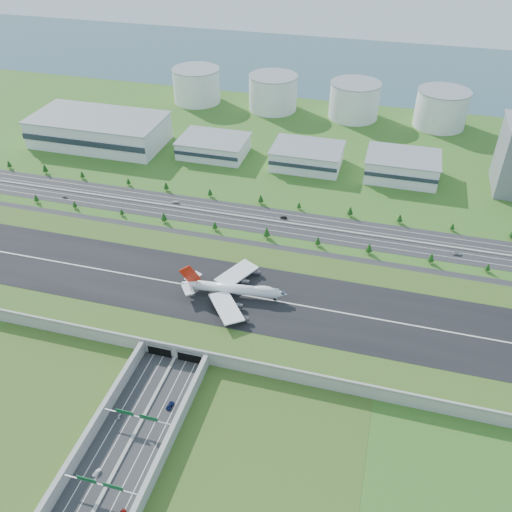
% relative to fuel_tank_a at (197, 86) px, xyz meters
% --- Properties ---
extents(ground, '(1200.00, 1200.00, 0.00)m').
position_rel_fuel_tank_a_xyz_m(ground, '(120.00, -310.00, -17.50)').
color(ground, '#2B581B').
rests_on(ground, ground).
extents(airfield_deck, '(520.00, 100.00, 9.20)m').
position_rel_fuel_tank_a_xyz_m(airfield_deck, '(120.00, -310.09, -13.38)').
color(airfield_deck, gray).
rests_on(airfield_deck, ground).
extents(underpass_road, '(38.80, 120.40, 8.00)m').
position_rel_fuel_tank_a_xyz_m(underpass_road, '(120.00, -409.42, -14.07)').
color(underpass_road, '#28282B').
rests_on(underpass_road, ground).
extents(sign_gantry_near, '(38.70, 0.70, 9.80)m').
position_rel_fuel_tank_a_xyz_m(sign_gantry_near, '(120.00, -405.04, -10.55)').
color(sign_gantry_near, gray).
rests_on(sign_gantry_near, ground).
extents(sign_gantry_far, '(38.70, 0.70, 9.80)m').
position_rel_fuel_tank_a_xyz_m(sign_gantry_far, '(120.00, -440.04, -10.55)').
color(sign_gantry_far, gray).
rests_on(sign_gantry_far, ground).
extents(north_expressway, '(560.00, 36.00, 0.12)m').
position_rel_fuel_tank_a_xyz_m(north_expressway, '(120.00, -215.00, -17.44)').
color(north_expressway, '#28282B').
rests_on(north_expressway, ground).
extents(tree_row, '(508.70, 48.64, 8.42)m').
position_rel_fuel_tank_a_xyz_m(tree_row, '(134.88, -213.67, -12.91)').
color(tree_row, '#3D2819').
rests_on(tree_row, ground).
extents(hangar_west, '(120.00, 60.00, 25.00)m').
position_rel_fuel_tank_a_xyz_m(hangar_west, '(-50.00, -125.00, -5.00)').
color(hangar_west, silver).
rests_on(hangar_west, ground).
extents(hangar_mid_a, '(58.00, 42.00, 15.00)m').
position_rel_fuel_tank_a_xyz_m(hangar_mid_a, '(60.00, -120.00, -10.00)').
color(hangar_mid_a, silver).
rests_on(hangar_mid_a, ground).
extents(hangar_mid_b, '(58.00, 42.00, 17.00)m').
position_rel_fuel_tank_a_xyz_m(hangar_mid_b, '(145.00, -120.00, -9.00)').
color(hangar_mid_b, silver).
rests_on(hangar_mid_b, ground).
extents(hangar_mid_c, '(58.00, 42.00, 19.00)m').
position_rel_fuel_tank_a_xyz_m(hangar_mid_c, '(225.00, -120.00, -8.00)').
color(hangar_mid_c, silver).
rests_on(hangar_mid_c, ground).
extents(fuel_tank_a, '(50.00, 50.00, 35.00)m').
position_rel_fuel_tank_a_xyz_m(fuel_tank_a, '(0.00, 0.00, 0.00)').
color(fuel_tank_a, silver).
rests_on(fuel_tank_a, ground).
extents(fuel_tank_b, '(50.00, 50.00, 35.00)m').
position_rel_fuel_tank_a_xyz_m(fuel_tank_b, '(85.00, 0.00, 0.00)').
color(fuel_tank_b, silver).
rests_on(fuel_tank_b, ground).
extents(fuel_tank_c, '(50.00, 50.00, 35.00)m').
position_rel_fuel_tank_a_xyz_m(fuel_tank_c, '(170.00, 0.00, 0.00)').
color(fuel_tank_c, silver).
rests_on(fuel_tank_c, ground).
extents(fuel_tank_d, '(50.00, 50.00, 35.00)m').
position_rel_fuel_tank_a_xyz_m(fuel_tank_d, '(255.00, 0.00, 0.00)').
color(fuel_tank_d, silver).
rests_on(fuel_tank_d, ground).
extents(bay_water, '(1200.00, 260.00, 0.06)m').
position_rel_fuel_tank_a_xyz_m(bay_water, '(120.00, 170.00, -17.47)').
color(bay_water, '#325260').
rests_on(bay_water, ground).
extents(boeing_747, '(63.94, 60.16, 19.78)m').
position_rel_fuel_tank_a_xyz_m(boeing_747, '(138.53, -312.08, -3.87)').
color(boeing_747, white).
rests_on(boeing_747, airfield_deck).
extents(car_0, '(2.10, 4.40, 1.45)m').
position_rel_fuel_tank_a_xyz_m(car_0, '(108.74, -402.54, -16.65)').
color(car_0, '#9E9FA3').
rests_on(car_0, ground).
extents(car_1, '(2.83, 4.38, 1.36)m').
position_rel_fuel_tank_a_xyz_m(car_1, '(112.88, -432.21, -16.70)').
color(car_1, silver).
rests_on(car_1, ground).
extents(car_2, '(2.86, 5.52, 1.49)m').
position_rel_fuel_tank_a_xyz_m(car_2, '(129.85, -390.42, -16.64)').
color(car_2, '#0E1747').
rests_on(car_2, ground).
extents(car_4, '(4.17, 1.86, 1.39)m').
position_rel_fuel_tank_a_xyz_m(car_4, '(-27.80, -225.41, -16.68)').
color(car_4, '#56575B').
rests_on(car_4, ground).
extents(car_5, '(5.03, 1.76, 1.66)m').
position_rel_fuel_tank_a_xyz_m(car_5, '(144.94, -209.25, -16.55)').
color(car_5, black).
rests_on(car_5, ground).
extents(car_6, '(5.99, 3.07, 1.62)m').
position_rel_fuel_tank_a_xyz_m(car_6, '(268.14, -222.72, -16.57)').
color(car_6, '#AFB0B4').
rests_on(car_6, ground).
extents(car_7, '(5.95, 2.77, 1.68)m').
position_rel_fuel_tank_a_xyz_m(car_7, '(58.95, -209.31, -16.54)').
color(car_7, silver).
rests_on(car_7, ground).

